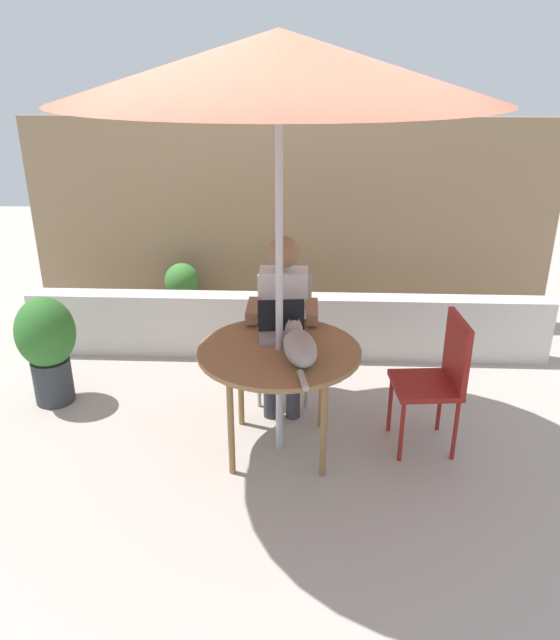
{
  "coord_description": "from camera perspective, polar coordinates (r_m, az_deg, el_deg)",
  "views": [
    {
      "loc": [
        0.16,
        -3.38,
        2.35
      ],
      "look_at": [
        0.0,
        0.1,
        0.87
      ],
      "focal_mm": 34.36,
      "sensor_mm": 36.0,
      "label": 1
    }
  ],
  "objects": [
    {
      "name": "patio_umbrella",
      "position": [
        3.38,
        -0.08,
        22.56
      ],
      "size": [
        2.36,
        2.36,
        2.5
      ],
      "color": "#B7B7BC",
      "rests_on": "ground"
    },
    {
      "name": "person_seated",
      "position": [
        4.32,
        0.31,
        0.61
      ],
      "size": [
        0.48,
        0.48,
        1.24
      ],
      "color": "white",
      "rests_on": "ground"
    },
    {
      "name": "laptop",
      "position": [
        3.92,
        0.18,
        -0.54
      ],
      "size": [
        0.33,
        0.29,
        0.21
      ],
      "color": "gray",
      "rests_on": "patio_table"
    },
    {
      "name": "fence_back",
      "position": [
        5.77,
        0.97,
        9.01
      ],
      "size": [
        4.87,
        0.08,
        1.9
      ],
      "primitive_type": "cube",
      "color": "#937756",
      "rests_on": "ground"
    },
    {
      "name": "cat",
      "position": [
        3.59,
        1.8,
        -2.46
      ],
      "size": [
        0.26,
        0.65,
        0.17
      ],
      "color": "gray",
      "rests_on": "patio_table"
    },
    {
      "name": "potted_plant_corner",
      "position": [
        5.3,
        0.46,
        1.0
      ],
      "size": [
        0.36,
        0.36,
        0.64
      ],
      "color": "#595654",
      "rests_on": "ground"
    },
    {
      "name": "ground_plane",
      "position": [
        4.12,
        -0.06,
        -11.78
      ],
      "size": [
        14.0,
        14.0,
        0.0
      ],
      "primitive_type": "plane",
      "color": "#ADA399"
    },
    {
      "name": "potted_plant_near_fence",
      "position": [
        5.78,
        -9.04,
        2.58
      ],
      "size": [
        0.32,
        0.32,
        0.63
      ],
      "color": "#9E5138",
      "rests_on": "ground"
    },
    {
      "name": "chair_occupied",
      "position": [
        4.53,
        0.38,
        -0.6
      ],
      "size": [
        0.4,
        0.4,
        0.9
      ],
      "color": "#B2A899",
      "rests_on": "ground"
    },
    {
      "name": "patio_table",
      "position": [
        3.78,
        -0.07,
        -3.54
      ],
      "size": [
        1.01,
        1.01,
        0.72
      ],
      "color": "olive",
      "rests_on": "ground"
    },
    {
      "name": "potted_plant_by_chair",
      "position": [
        4.72,
        -20.88,
        -2.04
      ],
      "size": [
        0.42,
        0.42,
        0.82
      ],
      "color": "#33383D",
      "rests_on": "ground"
    },
    {
      "name": "planter_wall_low",
      "position": [
        5.19,
        0.64,
        -0.54
      ],
      "size": [
        4.38,
        0.2,
        0.54
      ],
      "primitive_type": "cube",
      "color": "beige",
      "rests_on": "ground"
    },
    {
      "name": "chair_empty",
      "position": [
        4.0,
        14.63,
        -4.76
      ],
      "size": [
        0.43,
        0.43,
        0.9
      ],
      "color": "maroon",
      "rests_on": "ground"
    }
  ]
}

